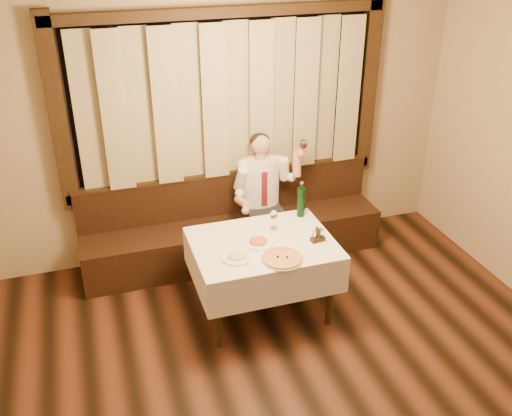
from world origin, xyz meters
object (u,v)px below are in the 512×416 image
object	(u,v)px
banquette	(233,231)
pasta_red	(258,239)
pasta_cream	(237,254)
seated_man	(263,189)
pizza	(282,258)
dining_table	(263,252)
green_bottle	(301,202)
cruet_caddy	(318,236)

from	to	relation	value
banquette	pasta_red	distance (m)	1.14
pasta_cream	seated_man	size ratio (longest dim) A/B	0.20
banquette	pizza	distance (m)	1.43
dining_table	pasta_red	xyz separation A→B (m)	(-0.05, -0.01, 0.14)
dining_table	pizza	xyz separation A→B (m)	(0.06, -0.33, 0.12)
pasta_red	pasta_cream	distance (m)	0.30
pizza	seated_man	distance (m)	1.29
green_bottle	seated_man	bearing A→B (deg)	108.32
green_bottle	seated_man	world-z (taller)	seated_man
pasta_red	cruet_caddy	size ratio (longest dim) A/B	2.00
seated_man	cruet_caddy	bearing A→B (deg)	-81.72
dining_table	seated_man	bearing A→B (deg)	71.27
banquette	seated_man	distance (m)	0.60
dining_table	pasta_cream	distance (m)	0.37
green_bottle	seated_man	distance (m)	0.61
pasta_cream	banquette	bearing A→B (deg)	76.30
pizza	green_bottle	xyz separation A→B (m)	(0.44, 0.69, 0.14)
dining_table	seated_man	xyz separation A→B (m)	(0.32, 0.93, 0.16)
banquette	pizza	size ratio (longest dim) A/B	8.76
pasta_cream	cruet_caddy	xyz separation A→B (m)	(0.77, 0.04, 0.01)
pasta_red	pasta_cream	xyz separation A→B (m)	(-0.25, -0.17, 0.00)
dining_table	pasta_red	distance (m)	0.15
banquette	pasta_cream	distance (m)	1.33
pizza	green_bottle	distance (m)	0.83
pasta_red	pasta_cream	bearing A→B (deg)	-145.24
banquette	cruet_caddy	bearing A→B (deg)	-67.82
banquette	pasta_cream	world-z (taller)	banquette
dining_table	seated_man	size ratio (longest dim) A/B	0.92
seated_man	dining_table	bearing A→B (deg)	-108.73
pasta_red	seated_man	bearing A→B (deg)	68.93
dining_table	green_bottle	bearing A→B (deg)	35.39
pasta_red	pizza	bearing A→B (deg)	-71.74
pizza	pasta_cream	distance (m)	0.39
dining_table	pasta_red	world-z (taller)	pasta_red
banquette	dining_table	size ratio (longest dim) A/B	2.52
green_bottle	pizza	bearing A→B (deg)	-122.72
pizza	pasta_cream	size ratio (longest dim) A/B	1.31
pasta_cream	green_bottle	size ratio (longest dim) A/B	0.78
banquette	cruet_caddy	size ratio (longest dim) A/B	23.42
banquette	pasta_cream	size ratio (longest dim) A/B	11.49
cruet_caddy	seated_man	distance (m)	1.08
banquette	cruet_caddy	xyz separation A→B (m)	(0.47, -1.16, 0.49)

